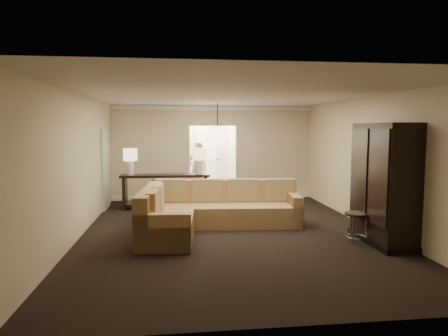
{
  "coord_description": "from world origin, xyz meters",
  "views": [
    {
      "loc": [
        -1.11,
        -7.98,
        2.13
      ],
      "look_at": [
        -0.0,
        1.2,
        1.21
      ],
      "focal_mm": 32.0,
      "sensor_mm": 36.0,
      "label": 1
    }
  ],
  "objects": [
    {
      "name": "pendant_light",
      "position": [
        0.0,
        2.7,
        1.95
      ],
      "size": [
        0.38,
        0.38,
        1.09
      ],
      "color": "black",
      "rests_on": "ceiling"
    },
    {
      "name": "sectional_sofa",
      "position": [
        -0.48,
        0.28,
        0.39
      ],
      "size": [
        3.48,
        2.7,
        0.98
      ],
      "rotation": [
        0.0,
        0.0,
        -0.08
      ],
      "color": "brown",
      "rests_on": "ground"
    },
    {
      "name": "ceiling",
      "position": [
        0.0,
        0.0,
        2.8
      ],
      "size": [
        6.0,
        8.0,
        0.02
      ],
      "primitive_type": "cube",
      "color": "silver",
      "rests_on": "wall_back"
    },
    {
      "name": "side_door",
      "position": [
        -2.97,
        2.8,
        1.05
      ],
      "size": [
        0.05,
        0.9,
        2.1
      ],
      "primitive_type": "cube",
      "color": "silver",
      "rests_on": "ground"
    },
    {
      "name": "wall_back",
      "position": [
        0.0,
        4.0,
        1.4
      ],
      "size": [
        6.0,
        0.04,
        2.8
      ],
      "primitive_type": "cube",
      "color": "beige",
      "rests_on": "ground"
    },
    {
      "name": "crown_molding",
      "position": [
        0.0,
        3.95,
        2.73
      ],
      "size": [
        6.0,
        0.1,
        0.12
      ],
      "primitive_type": "cube",
      "color": "white",
      "rests_on": "wall_back"
    },
    {
      "name": "wall_right",
      "position": [
        3.0,
        0.0,
        1.4
      ],
      "size": [
        0.04,
        8.0,
        2.8
      ],
      "primitive_type": "cube",
      "color": "beige",
      "rests_on": "ground"
    },
    {
      "name": "drink_table",
      "position": [
        2.23,
        -1.01,
        0.4
      ],
      "size": [
        0.44,
        0.44,
        0.56
      ],
      "rotation": [
        0.0,
        0.0,
        -0.27
      ],
      "color": "black",
      "rests_on": "ground"
    },
    {
      "name": "baseboard",
      "position": [
        0.0,
        3.95,
        0.06
      ],
      "size": [
        6.0,
        0.1,
        0.12
      ],
      "primitive_type": "cube",
      "color": "white",
      "rests_on": "ground"
    },
    {
      "name": "table_lamp_right",
      "position": [
        -0.49,
        2.67,
        1.37
      ],
      "size": [
        0.36,
        0.36,
        0.69
      ],
      "color": "silver",
      "rests_on": "console_table"
    },
    {
      "name": "table_lamp_left",
      "position": [
        -2.31,
        2.68,
        1.37
      ],
      "size": [
        0.36,
        0.36,
        0.69
      ],
      "color": "silver",
      "rests_on": "console_table"
    },
    {
      "name": "wall_left",
      "position": [
        -3.0,
        0.0,
        1.4
      ],
      "size": [
        0.04,
        8.0,
        2.8
      ],
      "primitive_type": "cube",
      "color": "beige",
      "rests_on": "ground"
    },
    {
      "name": "ground",
      "position": [
        0.0,
        0.0,
        0.0
      ],
      "size": [
        8.0,
        8.0,
        0.0
      ],
      "primitive_type": "plane",
      "color": "black",
      "rests_on": "ground"
    },
    {
      "name": "person",
      "position": [
        -0.45,
        4.3,
        0.95
      ],
      "size": [
        0.78,
        0.61,
        1.9
      ],
      "primitive_type": "imported",
      "rotation": [
        0.0,
        0.0,
        3.38
      ],
      "color": "#EAE4C6",
      "rests_on": "ground"
    },
    {
      "name": "foyer",
      "position": [
        0.0,
        5.34,
        1.3
      ],
      "size": [
        1.44,
        2.02,
        2.8
      ],
      "color": "beige",
      "rests_on": "ground"
    },
    {
      "name": "wall_front",
      "position": [
        0.0,
        -4.0,
        1.4
      ],
      "size": [
        6.0,
        0.04,
        2.8
      ],
      "primitive_type": "cube",
      "color": "beige",
      "rests_on": "ground"
    },
    {
      "name": "coffee_table",
      "position": [
        -1.23,
        1.0,
        0.19
      ],
      "size": [
        0.99,
        0.99,
        0.38
      ],
      "rotation": [
        0.0,
        0.0,
        -0.09
      ],
      "color": "beige",
      "rests_on": "ground"
    },
    {
      "name": "armoire",
      "position": [
        2.69,
        -1.1,
        1.07
      ],
      "size": [
        0.66,
        1.55,
        2.22
      ],
      "color": "black",
      "rests_on": "ground"
    },
    {
      "name": "console_table",
      "position": [
        -1.4,
        2.68,
        0.54
      ],
      "size": [
        2.35,
        0.55,
        0.91
      ],
      "rotation": [
        0.0,
        0.0,
        -0.01
      ],
      "color": "black",
      "rests_on": "ground"
    }
  ]
}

